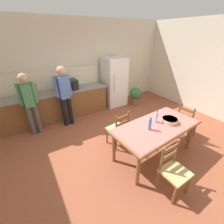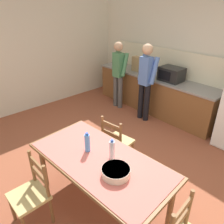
% 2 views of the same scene
% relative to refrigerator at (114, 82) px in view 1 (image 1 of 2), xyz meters
% --- Properties ---
extents(ground_plane, '(8.32, 8.32, 0.00)m').
position_rel_refrigerator_xyz_m(ground_plane, '(-1.02, -2.19, -0.86)').
color(ground_plane, brown).
extents(wall_back, '(6.52, 0.12, 2.90)m').
position_rel_refrigerator_xyz_m(wall_back, '(-1.02, 0.47, 0.59)').
color(wall_back, beige).
rests_on(wall_back, ground).
extents(wall_right, '(0.12, 5.20, 2.90)m').
position_rel_refrigerator_xyz_m(wall_right, '(2.24, -2.19, 0.59)').
color(wall_right, beige).
rests_on(wall_right, ground).
extents(kitchen_counter, '(3.23, 0.66, 0.89)m').
position_rel_refrigerator_xyz_m(kitchen_counter, '(-2.11, 0.04, -0.41)').
color(kitchen_counter, brown).
rests_on(kitchen_counter, ground).
extents(counter_splashback, '(3.19, 0.03, 0.60)m').
position_rel_refrigerator_xyz_m(counter_splashback, '(-2.11, 0.35, 0.33)').
color(counter_splashback, beige).
rests_on(counter_splashback, kitchen_counter).
extents(refrigerator, '(0.78, 0.73, 1.72)m').
position_rel_refrigerator_xyz_m(refrigerator, '(0.00, 0.00, 0.00)').
color(refrigerator, white).
rests_on(refrigerator, ground).
extents(microwave, '(0.50, 0.39, 0.30)m').
position_rel_refrigerator_xyz_m(microwave, '(-1.66, 0.02, 0.18)').
color(microwave, black).
rests_on(microwave, kitchen_counter).
extents(paper_bag, '(0.24, 0.16, 0.36)m').
position_rel_refrigerator_xyz_m(paper_bag, '(-2.66, 0.01, 0.21)').
color(paper_bag, tan).
rests_on(paper_bag, kitchen_counter).
extents(dining_table, '(1.92, 1.03, 0.77)m').
position_rel_refrigerator_xyz_m(dining_table, '(-0.73, -2.77, -0.17)').
color(dining_table, brown).
rests_on(dining_table, ground).
extents(bottle_near_centre, '(0.07, 0.07, 0.27)m').
position_rel_refrigerator_xyz_m(bottle_near_centre, '(-0.96, -2.78, 0.03)').
color(bottle_near_centre, '#4C8ED6').
rests_on(bottle_near_centre, dining_table).
extents(bottle_off_centre, '(0.07, 0.07, 0.27)m').
position_rel_refrigerator_xyz_m(bottle_off_centre, '(-0.65, -2.65, 0.03)').
color(bottle_off_centre, silver).
rests_on(bottle_off_centre, dining_table).
extents(serving_bowl, '(0.32, 0.32, 0.09)m').
position_rel_refrigerator_xyz_m(serving_bowl, '(-0.40, -2.81, -0.04)').
color(serving_bowl, beige).
rests_on(serving_bowl, dining_table).
extents(chair_head_end, '(0.44, 0.45, 0.91)m').
position_rel_refrigerator_xyz_m(chair_head_end, '(0.49, -2.68, -0.42)').
color(chair_head_end, brown).
rests_on(chair_head_end, ground).
extents(chair_side_near_left, '(0.43, 0.41, 0.91)m').
position_rel_refrigerator_xyz_m(chair_side_near_left, '(-1.09, -3.54, -0.42)').
color(chair_side_near_left, brown).
rests_on(chair_side_near_left, ground).
extents(chair_side_far_left, '(0.47, 0.46, 0.91)m').
position_rel_refrigerator_xyz_m(chair_side_far_left, '(-1.20, -2.06, -0.42)').
color(chair_side_far_left, brown).
rests_on(chair_side_far_left, ground).
extents(person_at_sink, '(0.41, 0.28, 1.64)m').
position_rel_refrigerator_xyz_m(person_at_sink, '(-2.82, -0.48, 0.06)').
color(person_at_sink, '#4C4C4C').
rests_on(person_at_sink, ground).
extents(person_at_counter, '(0.43, 0.30, 1.72)m').
position_rel_refrigerator_xyz_m(person_at_counter, '(-1.95, -0.50, 0.10)').
color(person_at_counter, black).
rests_on(person_at_counter, ground).
extents(potted_plant, '(0.44, 0.44, 0.67)m').
position_rel_refrigerator_xyz_m(potted_plant, '(0.67, -0.43, -0.48)').
color(potted_plant, brown).
rests_on(potted_plant, ground).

